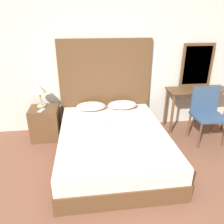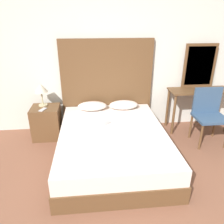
{
  "view_description": "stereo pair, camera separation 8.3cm",
  "coord_description": "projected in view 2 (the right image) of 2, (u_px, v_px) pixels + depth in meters",
  "views": [
    {
      "loc": [
        -0.35,
        -1.32,
        1.96
      ],
      "look_at": [
        0.02,
        1.51,
        0.71
      ],
      "focal_mm": 35.0,
      "sensor_mm": 36.0,
      "label": 1
    },
    {
      "loc": [
        -0.27,
        -1.33,
        1.96
      ],
      "look_at": [
        0.02,
        1.51,
        0.71
      ],
      "focal_mm": 35.0,
      "sensor_mm": 36.0,
      "label": 2
    }
  ],
  "objects": [
    {
      "name": "vanity_desk",
      "position": [
        199.0,
        97.0,
        3.92
      ],
      "size": [
        1.09,
        0.41,
        0.77
      ],
      "color": "brown",
      "rests_on": "ground_plane"
    },
    {
      "name": "vanity_mirror",
      "position": [
        199.0,
        66.0,
        3.87
      ],
      "size": [
        0.58,
        0.03,
        0.77
      ],
      "color": "brown",
      "rests_on": "vanity_desk"
    },
    {
      "name": "headboard",
      "position": [
        107.0,
        86.0,
        3.9
      ],
      "size": [
        1.61,
        0.05,
        1.63
      ],
      "color": "brown",
      "rests_on": "ground_plane"
    },
    {
      "name": "phone_on_nightstand",
      "position": [
        43.0,
        110.0,
        3.56
      ],
      "size": [
        0.12,
        0.17,
        0.01
      ],
      "color": "#B7B7BC",
      "rests_on": "nightstand"
    },
    {
      "name": "phone_on_bed",
      "position": [
        107.0,
        123.0,
        3.34
      ],
      "size": [
        0.15,
        0.16,
        0.01
      ],
      "color": "#B7B7BC",
      "rests_on": "bed"
    },
    {
      "name": "wall_back",
      "position": [
        105.0,
        55.0,
        3.75
      ],
      "size": [
        10.0,
        0.06,
        2.7
      ],
      "color": "silver",
      "rests_on": "ground_plane"
    },
    {
      "name": "nightstand",
      "position": [
        47.0,
        122.0,
        3.77
      ],
      "size": [
        0.46,
        0.42,
        0.56
      ],
      "color": "brown",
      "rests_on": "ground_plane"
    },
    {
      "name": "chair",
      "position": [
        209.0,
        112.0,
        3.56
      ],
      "size": [
        0.49,
        0.43,
        0.91
      ],
      "color": "#334C6B",
      "rests_on": "ground_plane"
    },
    {
      "name": "bed",
      "position": [
        113.0,
        144.0,
        3.21
      ],
      "size": [
        1.53,
        1.98,
        0.46
      ],
      "color": "brown",
      "rests_on": "ground_plane"
    },
    {
      "name": "table_lamp",
      "position": [
        41.0,
        89.0,
        3.61
      ],
      "size": [
        0.22,
        0.22,
        0.38
      ],
      "color": "tan",
      "rests_on": "nightstand"
    },
    {
      "name": "pillow_left",
      "position": [
        92.0,
        106.0,
        3.79
      ],
      "size": [
        0.5,
        0.29,
        0.14
      ],
      "color": "silver",
      "rests_on": "bed"
    },
    {
      "name": "pillow_right",
      "position": [
        124.0,
        105.0,
        3.84
      ],
      "size": [
        0.5,
        0.29,
        0.14
      ],
      "color": "silver",
      "rests_on": "bed"
    }
  ]
}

